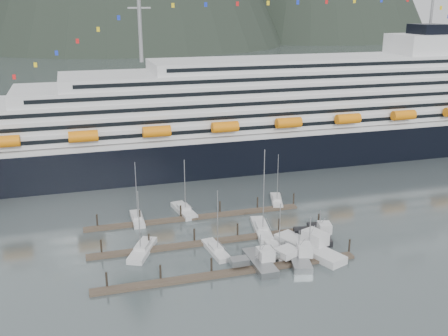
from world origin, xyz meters
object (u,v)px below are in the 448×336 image
at_px(sailboat_g, 277,201).
at_px(trawler_d, 297,256).
at_px(trawler_c, 308,248).
at_px(trawler_e, 319,233).
at_px(trawler_b, 259,262).
at_px(sailboat_b, 216,250).
at_px(cruise_ship, 278,120).
at_px(sailboat_a, 142,251).
at_px(sailboat_d, 262,230).
at_px(sailboat_h, 277,252).
at_px(sailboat_e, 137,219).
at_px(sailboat_f, 184,211).

distance_m(sailboat_g, trawler_d, 29.60).
bearing_deg(trawler_c, trawler_e, -62.44).
distance_m(sailboat_g, trawler_b, 32.29).
relative_size(sailboat_b, trawler_e, 1.29).
relative_size(trawler_c, trawler_e, 1.55).
bearing_deg(cruise_ship, sailboat_g, -112.00).
height_order(sailboat_a, sailboat_d, sailboat_d).
relative_size(trawler_d, trawler_e, 1.13).
height_order(sailboat_a, trawler_d, sailboat_a).
bearing_deg(sailboat_b, sailboat_a, 67.78).
bearing_deg(sailboat_b, trawler_e, -94.39).
distance_m(sailboat_a, sailboat_b, 13.98).
xyz_separation_m(sailboat_a, sailboat_h, (24.54, -7.53, -0.05)).
xyz_separation_m(sailboat_h, trawler_e, (10.82, 4.46, 0.44)).
bearing_deg(sailboat_b, sailboat_e, 25.98).
height_order(sailboat_a, sailboat_f, sailboat_a).
bearing_deg(cruise_ship, sailboat_f, -136.40).
bearing_deg(trawler_c, trawler_d, 105.10).
bearing_deg(sailboat_f, trawler_c, -152.95).
height_order(cruise_ship, sailboat_d, cruise_ship).
bearing_deg(trawler_d, sailboat_e, 57.42).
xyz_separation_m(sailboat_d, sailboat_h, (-0.61, -10.15, -0.07)).
bearing_deg(sailboat_g, trawler_c, -171.69).
bearing_deg(sailboat_g, sailboat_d, 164.98).
xyz_separation_m(sailboat_b, sailboat_g, (20.98, 21.24, -0.01)).
height_order(sailboat_d, trawler_b, sailboat_d).
bearing_deg(trawler_c, sailboat_h, 57.12).
xyz_separation_m(sailboat_a, sailboat_d, (25.15, 2.63, 0.03)).
bearing_deg(trawler_d, sailboat_g, -1.00).
distance_m(sailboat_a, trawler_d, 29.25).
distance_m(sailboat_d, trawler_e, 11.70).
height_order(sailboat_g, trawler_d, sailboat_g).
height_order(sailboat_f, trawler_b, sailboat_f).
relative_size(sailboat_b, sailboat_e, 0.94).
distance_m(sailboat_f, trawler_d, 32.42).
relative_size(sailboat_d, trawler_d, 1.61).
distance_m(sailboat_b, sailboat_h, 11.70).
bearing_deg(trawler_c, sailboat_g, -29.98).
relative_size(sailboat_a, sailboat_d, 0.72).
relative_size(sailboat_b, sailboat_d, 0.71).
bearing_deg(trawler_d, trawler_b, 103.47).
distance_m(sailboat_a, sailboat_d, 25.29).
distance_m(sailboat_e, trawler_c, 38.16).
relative_size(cruise_ship, sailboat_a, 15.68).
bearing_deg(sailboat_e, sailboat_h, -134.22).
relative_size(sailboat_a, trawler_c, 0.84).
height_order(sailboat_a, sailboat_b, sailboat_a).
bearing_deg(sailboat_e, trawler_c, -129.31).
xyz_separation_m(sailboat_b, trawler_c, (16.95, -4.92, 0.57)).
xyz_separation_m(sailboat_f, trawler_c, (18.55, -26.16, 0.54)).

